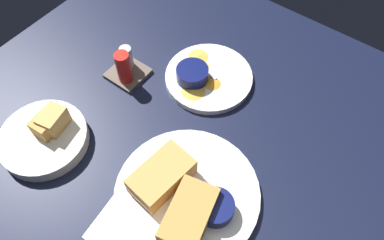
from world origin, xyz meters
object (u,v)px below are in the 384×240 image
(spoon_by_dark_ramekin, at_px, (190,196))
(ramekin_light_gravy, at_px, (192,74))
(sandwich_half_far, at_px, (189,215))
(spoon_by_gravy_ramekin, at_px, (194,65))
(plate_sandwich_main, at_px, (187,194))
(ramekin_dark_sauce, at_px, (215,207))
(condiment_caddy, at_px, (126,67))
(plate_chips_companion, at_px, (209,77))
(sandwich_half_near, at_px, (162,176))
(bread_basket_rear, at_px, (45,136))

(spoon_by_dark_ramekin, distance_m, ramekin_light_gravy, 0.31)
(sandwich_half_far, xyz_separation_m, spoon_by_gravy_ramekin, (0.32, 0.23, -0.02))
(plate_sandwich_main, bearing_deg, ramekin_dark_sauce, -87.80)
(sandwich_half_far, relative_size, ramekin_light_gravy, 1.84)
(plate_sandwich_main, relative_size, condiment_caddy, 3.14)
(plate_chips_companion, distance_m, spoon_by_gravy_ramekin, 0.05)
(sandwich_half_near, distance_m, plate_chips_companion, 0.30)
(ramekin_dark_sauce, bearing_deg, spoon_by_dark_ramekin, 97.48)
(sandwich_half_near, distance_m, spoon_by_gravy_ramekin, 0.32)
(spoon_by_dark_ramekin, height_order, condiment_caddy, condiment_caddy)
(spoon_by_gravy_ramekin, bearing_deg, plate_chips_companion, -93.02)
(sandwich_half_near, bearing_deg, plate_chips_companion, 16.72)
(bread_basket_rear, bearing_deg, condiment_caddy, -3.77)
(ramekin_dark_sauce, height_order, bread_basket_rear, bread_basket_rear)
(ramekin_dark_sauce, bearing_deg, plate_chips_companion, 37.26)
(spoon_by_dark_ramekin, bearing_deg, sandwich_half_near, 95.31)
(sandwich_half_far, distance_m, plate_chips_companion, 0.37)
(plate_sandwich_main, height_order, condiment_caddy, condiment_caddy)
(bread_basket_rear, bearing_deg, ramekin_dark_sauce, -77.55)
(plate_sandwich_main, distance_m, ramekin_light_gravy, 0.30)
(plate_sandwich_main, xyz_separation_m, plate_chips_companion, (0.28, 0.14, 0.00))
(spoon_by_gravy_ramekin, height_order, bread_basket_rear, bread_basket_rear)
(sandwich_half_far, distance_m, ramekin_dark_sauce, 0.05)
(plate_chips_companion, bearing_deg, ramekin_dark_sauce, -142.74)
(plate_sandwich_main, distance_m, ramekin_dark_sauce, 0.07)
(spoon_by_dark_ramekin, distance_m, spoon_by_gravy_ramekin, 0.35)
(condiment_caddy, bearing_deg, spoon_by_gravy_ramekin, -46.94)
(plate_sandwich_main, bearing_deg, ramekin_light_gravy, 34.68)
(spoon_by_gravy_ramekin, distance_m, bread_basket_rear, 0.39)
(spoon_by_dark_ramekin, bearing_deg, bread_basket_rear, 103.27)
(plate_chips_companion, relative_size, bread_basket_rear, 1.12)
(sandwich_half_far, relative_size, spoon_by_gravy_ramekin, 1.46)
(sandwich_half_near, bearing_deg, spoon_by_gravy_ramekin, 24.67)
(plate_chips_companion, bearing_deg, sandwich_half_near, -163.28)
(plate_sandwich_main, relative_size, bread_basket_rear, 1.53)
(plate_sandwich_main, distance_m, bread_basket_rear, 0.34)
(plate_sandwich_main, xyz_separation_m, condiment_caddy, (0.16, 0.31, 0.03))
(plate_chips_companion, relative_size, ramekin_light_gravy, 2.77)
(plate_sandwich_main, relative_size, sandwich_half_far, 2.05)
(spoon_by_dark_ramekin, bearing_deg, spoon_by_gravy_ramekin, 34.95)
(sandwich_half_near, height_order, ramekin_light_gravy, sandwich_half_near)
(spoon_by_gravy_ramekin, bearing_deg, ramekin_dark_sauce, -137.28)
(sandwich_half_near, xyz_separation_m, bread_basket_rear, (-0.07, 0.27, -0.02))
(plate_sandwich_main, bearing_deg, sandwich_half_far, -138.80)
(spoon_by_gravy_ramekin, height_order, condiment_caddy, condiment_caddy)
(spoon_by_gravy_ramekin, bearing_deg, condiment_caddy, 133.06)
(spoon_by_dark_ramekin, xyz_separation_m, bread_basket_rear, (-0.08, 0.34, 0.00))
(bread_basket_rear, bearing_deg, plate_sandwich_main, -75.54)
(plate_sandwich_main, height_order, plate_chips_companion, same)
(sandwich_half_near, distance_m, ramekin_dark_sauce, 0.12)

